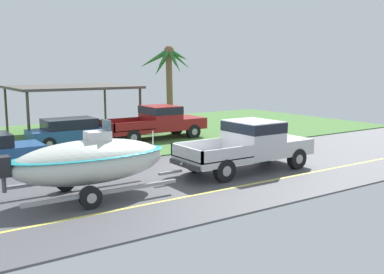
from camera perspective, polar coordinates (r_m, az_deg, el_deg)
name	(u,v)px	position (r m, az deg, el deg)	size (l,w,h in m)	color
ground	(113,143)	(23.58, -10.00, -0.80)	(36.00, 22.00, 0.11)	#4C4C51
pickup_truck_towing	(252,143)	(17.30, 7.71, -0.73)	(5.66, 2.04, 1.90)	silver
boat_on_trailer	(90,161)	(13.90, -12.83, -3.03)	(5.95, 2.40, 2.34)	gray
parked_pickup_background	(160,121)	(24.40, -4.10, 2.11)	(5.85, 2.08, 1.83)	maroon
parked_sedan_far	(73,132)	(23.24, -14.95, 0.59)	(4.43, 1.82, 1.38)	#234C89
carport_awning	(71,88)	(26.61, -15.13, 6.06)	(6.68, 5.52, 2.85)	#4C4238
palm_tree_near_right	(168,67)	(29.51, -3.07, 8.90)	(3.61, 3.04, 5.29)	brown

